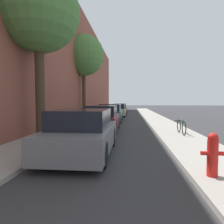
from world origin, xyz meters
The scene contains 13 objects.
ground_plane centered at (0.00, 16.00, 0.00)m, with size 120.00×120.00×0.00m, color #333335.
sidewalk_left centered at (-2.90, 16.00, 0.06)m, with size 2.00×52.00×0.12m.
sidewalk_right centered at (2.90, 16.00, 0.06)m, with size 2.00×52.00×0.12m.
building_facade_left centered at (-4.25, 16.00, 5.09)m, with size 0.70×52.00×10.18m.
parked_car_grey centered at (-0.85, 6.78, 0.67)m, with size 1.80×3.93×1.41m.
parked_car_maroon centered at (-0.91, 11.55, 0.67)m, with size 1.71×4.16×1.42m.
parked_car_teal centered at (-0.98, 16.81, 0.69)m, with size 1.78×4.39×1.42m.
parked_car_champagne centered at (-0.86, 22.62, 0.64)m, with size 1.91×4.60×1.35m.
parked_car_black centered at (-0.80, 28.66, 0.63)m, with size 1.75×4.18×1.32m.
street_tree_near centered at (-3.17, 8.84, 5.34)m, with size 3.40×3.40×6.97m.
street_tree_far centered at (-3.52, 18.23, 5.68)m, with size 3.61×3.61×7.39m.
fire_hydrant centered at (2.33, 4.97, 0.59)m, with size 0.47×0.22×0.91m.
bicycle centered at (3.03, 10.36, 0.45)m, with size 0.44×1.56×0.64m.
Camera 1 is at (0.64, 0.76, 1.68)m, focal length 31.85 mm.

